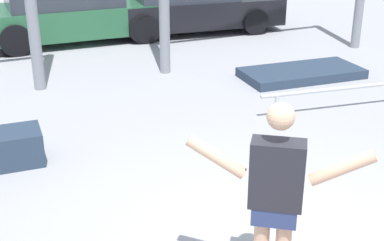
{
  "coord_description": "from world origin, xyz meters",
  "views": [
    {
      "loc": [
        -2.46,
        -3.67,
        3.1
      ],
      "look_at": [
        -0.11,
        1.5,
        0.76
      ],
      "focal_mm": 50.0,
      "sensor_mm": 36.0,
      "label": 1
    }
  ],
  "objects_px": {
    "skateboarder": "(276,191)",
    "parked_car_green": "(70,11)",
    "grind_rail": "(349,90)",
    "parked_car_black": "(190,6)",
    "manual_pad": "(301,73)"
  },
  "relations": [
    {
      "from": "skateboarder",
      "to": "parked_car_green",
      "type": "distance_m",
      "value": 9.46
    },
    {
      "from": "grind_rail",
      "to": "parked_car_black",
      "type": "height_order",
      "value": "parked_car_black"
    },
    {
      "from": "skateboarder",
      "to": "parked_car_black",
      "type": "bearing_deg",
      "value": 105.94
    },
    {
      "from": "parked_car_green",
      "to": "manual_pad",
      "type": "bearing_deg",
      "value": -53.38
    },
    {
      "from": "manual_pad",
      "to": "parked_car_black",
      "type": "height_order",
      "value": "parked_car_black"
    },
    {
      "from": "grind_rail",
      "to": "parked_car_green",
      "type": "bearing_deg",
      "value": 115.34
    },
    {
      "from": "manual_pad",
      "to": "parked_car_green",
      "type": "relative_size",
      "value": 0.49
    },
    {
      "from": "parked_car_green",
      "to": "parked_car_black",
      "type": "xyz_separation_m",
      "value": [
        2.94,
        -0.29,
        -0.04
      ]
    },
    {
      "from": "skateboarder",
      "to": "manual_pad",
      "type": "relative_size",
      "value": 0.75
    },
    {
      "from": "manual_pad",
      "to": "parked_car_green",
      "type": "distance_m",
      "value": 5.74
    },
    {
      "from": "parked_car_green",
      "to": "parked_car_black",
      "type": "bearing_deg",
      "value": -4.36
    },
    {
      "from": "skateboarder",
      "to": "grind_rail",
      "type": "distance_m",
      "value": 4.66
    },
    {
      "from": "parked_car_green",
      "to": "grind_rail",
      "type": "bearing_deg",
      "value": -63.32
    },
    {
      "from": "grind_rail",
      "to": "parked_car_black",
      "type": "bearing_deg",
      "value": 90.54
    },
    {
      "from": "parked_car_green",
      "to": "parked_car_black",
      "type": "height_order",
      "value": "parked_car_green"
    }
  ]
}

